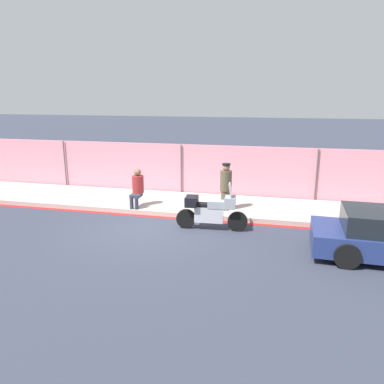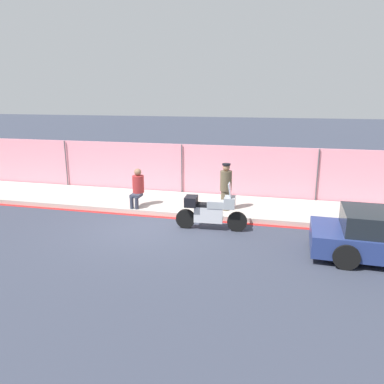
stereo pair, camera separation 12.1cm
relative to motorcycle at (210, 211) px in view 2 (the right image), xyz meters
The scene contains 7 objects.
ground_plane 2.02m from the motorcycle, 169.89° to the right, with size 120.00×120.00×0.00m, color #333847.
sidewalk 3.00m from the motorcycle, 129.95° to the left, with size 39.08×2.79×0.16m.
curb_paint_stripe 2.14m from the motorcycle, 157.71° to the left, with size 39.08×0.18×0.01m.
storefront_fence 4.23m from the motorcycle, 116.83° to the left, with size 37.13×0.17×2.12m.
motorcycle is the anchor object (origin of this frame).
officer_standing 1.71m from the motorcycle, 82.42° to the left, with size 0.40×0.40×1.63m.
person_seated_on_curb 3.22m from the motorcycle, 155.09° to the left, with size 0.41×0.71×1.36m.
Camera 2 is at (3.93, -10.43, 4.05)m, focal length 35.00 mm.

